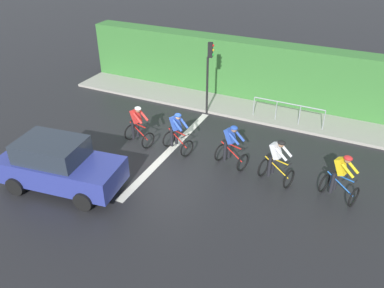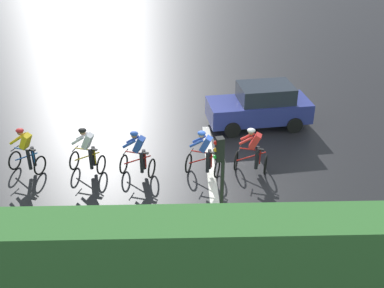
{
  "view_description": "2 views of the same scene",
  "coord_description": "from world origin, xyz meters",
  "px_view_note": "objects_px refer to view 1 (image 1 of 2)",
  "views": [
    {
      "loc": [
        11.19,
        6.4,
        7.98
      ],
      "look_at": [
        0.33,
        1.22,
        0.76
      ],
      "focal_mm": 35.81,
      "sensor_mm": 36.0,
      "label": 1
    },
    {
      "loc": [
        -13.83,
        1.15,
        8.83
      ],
      "look_at": [
        0.55,
        0.76,
        0.84
      ],
      "focal_mm": 44.32,
      "sensor_mm": 36.0,
      "label": 2
    }
  ],
  "objects_px": {
    "cyclist_lead": "(340,178)",
    "traffic_light_near_crossing": "(209,68)",
    "cyclist_mid": "(231,146)",
    "pedestrian_railing_kerbside": "(288,108)",
    "cyclist_trailing": "(138,126)",
    "cyclist_second": "(276,162)",
    "car_navy": "(59,165)",
    "cyclist_fourth": "(177,133)"
  },
  "relations": [
    {
      "from": "cyclist_lead",
      "to": "traffic_light_near_crossing",
      "type": "xyz_separation_m",
      "value": [
        -3.9,
        -6.26,
        1.43
      ]
    },
    {
      "from": "cyclist_mid",
      "to": "pedestrian_railing_kerbside",
      "type": "distance_m",
      "value": 4.23
    },
    {
      "from": "cyclist_trailing",
      "to": "pedestrian_railing_kerbside",
      "type": "distance_m",
      "value": 6.54
    },
    {
      "from": "cyclist_second",
      "to": "pedestrian_railing_kerbside",
      "type": "relative_size",
      "value": 0.53
    },
    {
      "from": "cyclist_mid",
      "to": "traffic_light_near_crossing",
      "type": "xyz_separation_m",
      "value": [
        -3.58,
        -2.44,
        1.43
      ]
    },
    {
      "from": "car_navy",
      "to": "traffic_light_near_crossing",
      "type": "height_order",
      "value": "traffic_light_near_crossing"
    },
    {
      "from": "traffic_light_near_crossing",
      "to": "car_navy",
      "type": "bearing_deg",
      "value": -17.15
    },
    {
      "from": "cyclist_trailing",
      "to": "pedestrian_railing_kerbside",
      "type": "xyz_separation_m",
      "value": [
        -4.2,
        5.0,
        -0.02
      ]
    },
    {
      "from": "cyclist_mid",
      "to": "car_navy",
      "type": "relative_size",
      "value": 0.39
    },
    {
      "from": "cyclist_lead",
      "to": "cyclist_trailing",
      "type": "bearing_deg",
      "value": -91.45
    },
    {
      "from": "cyclist_second",
      "to": "cyclist_mid",
      "type": "distance_m",
      "value": 1.76
    },
    {
      "from": "cyclist_second",
      "to": "traffic_light_near_crossing",
      "type": "relative_size",
      "value": 0.5
    },
    {
      "from": "cyclist_mid",
      "to": "cyclist_trailing",
      "type": "distance_m",
      "value": 3.89
    },
    {
      "from": "cyclist_mid",
      "to": "pedestrian_railing_kerbside",
      "type": "xyz_separation_m",
      "value": [
        -4.08,
        1.12,
        -0.02
      ]
    },
    {
      "from": "traffic_light_near_crossing",
      "to": "cyclist_trailing",
      "type": "bearing_deg",
      "value": -21.23
    },
    {
      "from": "cyclist_fourth",
      "to": "car_navy",
      "type": "height_order",
      "value": "car_navy"
    },
    {
      "from": "cyclist_fourth",
      "to": "cyclist_lead",
      "type": "bearing_deg",
      "value": 86.66
    },
    {
      "from": "cyclist_lead",
      "to": "traffic_light_near_crossing",
      "type": "bearing_deg",
      "value": -121.91
    },
    {
      "from": "cyclist_fourth",
      "to": "cyclist_trailing",
      "type": "distance_m",
      "value": 1.67
    },
    {
      "from": "traffic_light_near_crossing",
      "to": "pedestrian_railing_kerbside",
      "type": "relative_size",
      "value": 1.07
    },
    {
      "from": "cyclist_mid",
      "to": "cyclist_trailing",
      "type": "xyz_separation_m",
      "value": [
        0.12,
        -3.88,
        0.0
      ]
    },
    {
      "from": "cyclist_mid",
      "to": "cyclist_second",
      "type": "bearing_deg",
      "value": 80.82
    },
    {
      "from": "car_navy",
      "to": "cyclist_fourth",
      "type": "bearing_deg",
      "value": 146.39
    },
    {
      "from": "cyclist_lead",
      "to": "cyclist_second",
      "type": "bearing_deg",
      "value": -91.07
    },
    {
      "from": "car_navy",
      "to": "pedestrian_railing_kerbside",
      "type": "bearing_deg",
      "value": 143.18
    },
    {
      "from": "cyclist_trailing",
      "to": "pedestrian_railing_kerbside",
      "type": "relative_size",
      "value": 0.53
    },
    {
      "from": "car_navy",
      "to": "traffic_light_near_crossing",
      "type": "distance_m",
      "value": 7.71
    },
    {
      "from": "cyclist_second",
      "to": "cyclist_fourth",
      "type": "xyz_separation_m",
      "value": [
        -0.31,
        -3.96,
        0.0
      ]
    },
    {
      "from": "cyclist_fourth",
      "to": "cyclist_trailing",
      "type": "xyz_separation_m",
      "value": [
        0.16,
        -1.66,
        0.0
      ]
    },
    {
      "from": "traffic_light_near_crossing",
      "to": "cyclist_second",
      "type": "bearing_deg",
      "value": 47.3
    },
    {
      "from": "cyclist_lead",
      "to": "car_navy",
      "type": "relative_size",
      "value": 0.39
    },
    {
      "from": "cyclist_fourth",
      "to": "cyclist_mid",
      "type": "bearing_deg",
      "value": 89.16
    },
    {
      "from": "cyclist_trailing",
      "to": "traffic_light_near_crossing",
      "type": "relative_size",
      "value": 0.5
    },
    {
      "from": "cyclist_second",
      "to": "traffic_light_near_crossing",
      "type": "bearing_deg",
      "value": -132.7
    },
    {
      "from": "cyclist_second",
      "to": "cyclist_trailing",
      "type": "xyz_separation_m",
      "value": [
        -0.16,
        -5.62,
        0.0
      ]
    },
    {
      "from": "cyclist_fourth",
      "to": "pedestrian_railing_kerbside",
      "type": "bearing_deg",
      "value": 140.45
    },
    {
      "from": "cyclist_lead",
      "to": "cyclist_mid",
      "type": "height_order",
      "value": "same"
    },
    {
      "from": "cyclist_lead",
      "to": "cyclist_mid",
      "type": "distance_m",
      "value": 3.83
    },
    {
      "from": "car_navy",
      "to": "cyclist_trailing",
      "type": "bearing_deg",
      "value": 167.3
    },
    {
      "from": "cyclist_mid",
      "to": "cyclist_trailing",
      "type": "bearing_deg",
      "value": -88.16
    },
    {
      "from": "pedestrian_railing_kerbside",
      "to": "cyclist_fourth",
      "type": "bearing_deg",
      "value": -39.55
    },
    {
      "from": "cyclist_second",
      "to": "car_navy",
      "type": "xyz_separation_m",
      "value": [
        3.39,
        -6.42,
        0.08
      ]
    }
  ]
}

